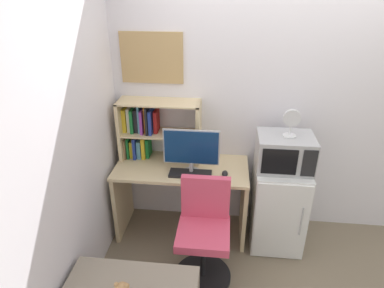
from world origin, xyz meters
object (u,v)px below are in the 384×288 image
mini_fridge (277,205)px  desk_fan (291,122)px  hutch_bookshelf (149,128)px  monitor (191,149)px  computer_mouse (225,174)px  wall_corkboard (152,58)px  keyboard (190,174)px  microwave (285,152)px  desk_chair (204,237)px

mini_fridge → desk_fan: 0.83m
hutch_bookshelf → monitor: (0.43, -0.26, -0.06)m
computer_mouse → wall_corkboard: wall_corkboard is taller
hutch_bookshelf → keyboard: size_ratio=2.02×
computer_mouse → hutch_bookshelf: bearing=159.2°
computer_mouse → microwave: bearing=9.3°
keyboard → microwave: microwave is taller
keyboard → microwave: 0.83m
mini_fridge → wall_corkboard: size_ratio=1.45×
keyboard → monitor: bearing=81.8°
microwave → desk_chair: size_ratio=0.53×
computer_mouse → mini_fridge: 0.62m
monitor → keyboard: size_ratio=1.31×
monitor → microwave: monitor is taller
desk_fan → wall_corkboard: size_ratio=0.43×
computer_mouse → desk_fan: bearing=8.4°
monitor → desk_chair: monitor is taller
hutch_bookshelf → wall_corkboard: size_ratio=1.35×
computer_mouse → desk_chair: desk_chair is taller
microwave → mini_fridge: bearing=-90.2°
microwave → keyboard: bearing=-172.7°
keyboard → hutch_bookshelf: bearing=144.8°
microwave → wall_corkboard: size_ratio=0.85×
hutch_bookshelf → desk_chair: bearing=-50.4°
keyboard → desk_chair: desk_chair is taller
keyboard → mini_fridge: 0.88m
monitor → mini_fridge: bearing=4.7°
computer_mouse → desk_fan: (0.52, 0.08, 0.48)m
monitor → computer_mouse: bearing=-2.4°
desk_fan → mini_fridge: bearing=173.6°
monitor → computer_mouse: 0.37m
hutch_bookshelf → desk_chair: size_ratio=0.84×
keyboard → computer_mouse: 0.30m
desk_fan → desk_chair: 1.18m
monitor → microwave: bearing=5.0°
microwave → desk_chair: (-0.65, -0.50, -0.55)m
keyboard → wall_corkboard: bearing=133.6°
computer_mouse → desk_fan: size_ratio=0.41×
monitor → microwave: 0.80m
microwave → desk_chair: bearing=-142.1°
hutch_bookshelf → mini_fridge: hutch_bookshelf is taller
desk_chair → wall_corkboard: wall_corkboard is taller
hutch_bookshelf → wall_corkboard: 0.64m
hutch_bookshelf → monitor: 0.50m
microwave → desk_fan: (0.02, -0.01, 0.28)m
desk_chair → hutch_bookshelf: bearing=129.6°
desk_fan → desk_chair: desk_fan is taller
computer_mouse → desk_chair: (-0.15, -0.42, -0.35)m
hutch_bookshelf → mini_fridge: (1.22, -0.20, -0.63)m
computer_mouse → wall_corkboard: bearing=150.9°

